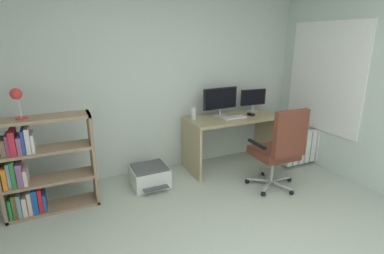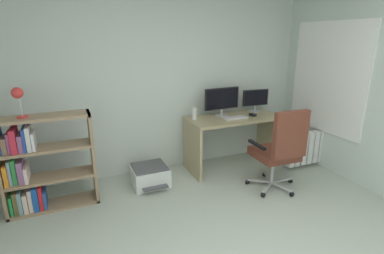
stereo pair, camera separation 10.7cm
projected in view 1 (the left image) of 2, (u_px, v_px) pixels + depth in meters
The scene contains 14 objects.
wall_back at pixel (155, 74), 3.99m from camera, with size 4.41×0.10×2.74m, color silver.
window_pane at pixel (325, 78), 4.14m from camera, with size 0.01×1.17×1.43m, color white.
window_frame at pixel (324, 78), 4.13m from camera, with size 0.02×1.25×1.51m, color white.
desk at pixel (232, 131), 4.27m from camera, with size 1.34×0.62×0.76m.
monitor_main at pixel (220, 99), 4.22m from camera, with size 0.55×0.18×0.40m.
monitor_secondary at pixel (253, 99), 4.47m from camera, with size 0.41×0.18×0.34m.
keyboard at pixel (234, 117), 4.13m from camera, with size 0.34×0.13×0.02m, color silver.
computer_mouse at pixel (251, 114), 4.26m from camera, with size 0.06×0.10×0.03m, color black.
desktop_speaker at pixel (193, 113), 4.04m from camera, with size 0.07×0.07×0.17m, color silver.
office_chair at pixel (280, 147), 3.56m from camera, with size 0.61×0.63×1.06m.
bookshelf at pixel (37, 169), 3.12m from camera, with size 0.94×0.29×1.06m.
desk_lamp at pixel (17, 97), 2.87m from camera, with size 0.12×0.11×0.31m.
printer at pixel (150, 176), 3.80m from camera, with size 0.45×0.50×0.26m.
radiator at pixel (311, 145), 4.39m from camera, with size 0.95×0.10×0.48m.
Camera 1 is at (-1.26, -1.21, 1.84)m, focal length 27.60 mm.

